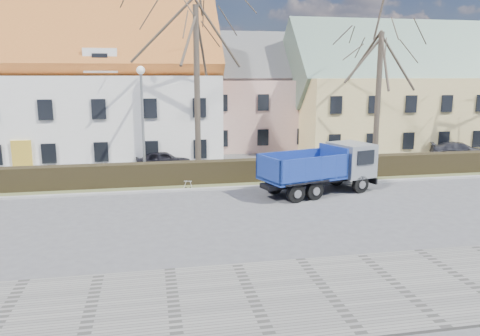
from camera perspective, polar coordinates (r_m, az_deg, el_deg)
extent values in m
plane|color=#4C4C4F|center=(21.98, 2.45, -5.31)|extent=(120.00, 120.00, 0.00)
cube|color=slate|center=(14.37, 10.52, -14.67)|extent=(80.00, 5.00, 0.08)
cube|color=#999795|center=(26.30, 0.15, -2.37)|extent=(80.00, 0.30, 0.12)
cube|color=#4F5630|center=(27.83, -0.48, -1.62)|extent=(80.00, 3.00, 0.10)
cube|color=black|center=(27.51, -0.41, -0.50)|extent=(60.00, 0.90, 1.30)
imported|color=black|center=(32.01, -9.35, 1.01)|extent=(3.87, 1.90, 1.27)
imported|color=#34353C|center=(39.24, 25.21, 1.95)|extent=(4.63, 3.37, 1.25)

